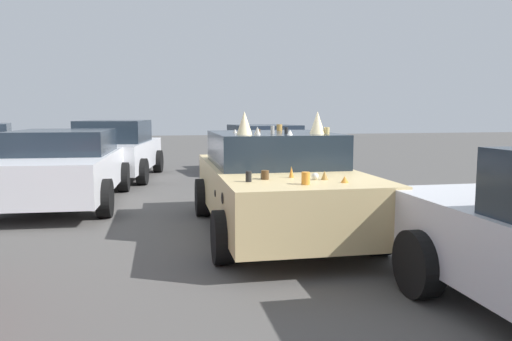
{
  "coord_description": "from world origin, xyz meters",
  "views": [
    {
      "loc": [
        -6.76,
        1.77,
        1.72
      ],
      "look_at": [
        0.0,
        0.3,
        0.9
      ],
      "focal_mm": 34.78,
      "sensor_mm": 36.0,
      "label": 1
    }
  ],
  "objects_px": {
    "parked_sedan_row_back_center": "(116,150)",
    "parked_sedan_behind_left": "(64,166)",
    "parked_sedan_row_back_far": "(263,150)",
    "art_car_decorated": "(276,182)"
  },
  "relations": [
    {
      "from": "parked_sedan_behind_left",
      "to": "art_car_decorated",
      "type": "bearing_deg",
      "value": 52.64
    },
    {
      "from": "art_car_decorated",
      "to": "parked_sedan_row_back_far",
      "type": "distance_m",
      "value": 6.71
    },
    {
      "from": "parked_sedan_behind_left",
      "to": "parked_sedan_row_back_center",
      "type": "bearing_deg",
      "value": 171.82
    },
    {
      "from": "art_car_decorated",
      "to": "parked_sedan_behind_left",
      "type": "xyz_separation_m",
      "value": [
        2.91,
        3.33,
        -0.01
      ]
    },
    {
      "from": "art_car_decorated",
      "to": "parked_sedan_row_back_far",
      "type": "relative_size",
      "value": 1.03
    },
    {
      "from": "parked_sedan_row_back_center",
      "to": "parked_sedan_row_back_far",
      "type": "height_order",
      "value": "parked_sedan_row_back_center"
    },
    {
      "from": "parked_sedan_behind_left",
      "to": "parked_sedan_row_back_far",
      "type": "bearing_deg",
      "value": 131.86
    },
    {
      "from": "parked_sedan_row_back_center",
      "to": "parked_sedan_behind_left",
      "type": "height_order",
      "value": "parked_sedan_row_back_center"
    },
    {
      "from": "parked_sedan_row_back_far",
      "to": "parked_sedan_behind_left",
      "type": "relative_size",
      "value": 0.96
    },
    {
      "from": "parked_sedan_row_back_far",
      "to": "parked_sedan_row_back_center",
      "type": "bearing_deg",
      "value": 83.19
    }
  ]
}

